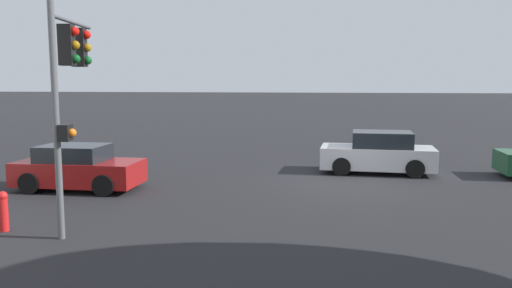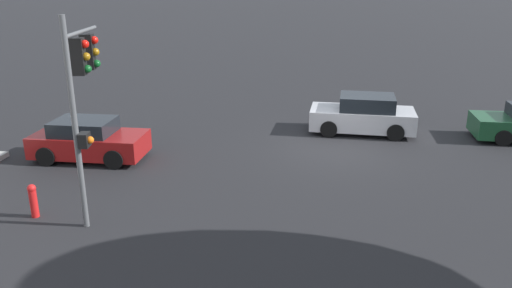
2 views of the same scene
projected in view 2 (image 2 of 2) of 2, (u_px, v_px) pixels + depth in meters
ground_plane at (338, 149)px, 18.34m from camera, size 300.00×300.00×0.00m
traffic_signal at (82, 80)px, 12.23m from camera, size 0.86×2.53×5.21m
crossing_car_0 at (363, 115)px, 20.06m from camera, size 4.17×2.07×1.54m
crossing_car_2 at (89, 140)px, 17.13m from camera, size 3.84×1.91×1.40m
fire_hydrant at (33, 200)px, 12.98m from camera, size 0.22×0.22×0.92m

